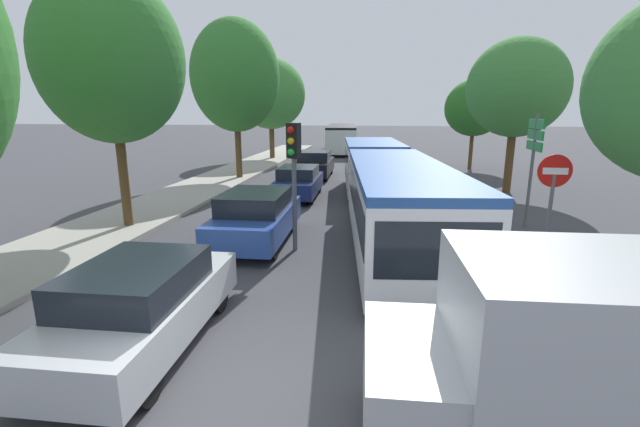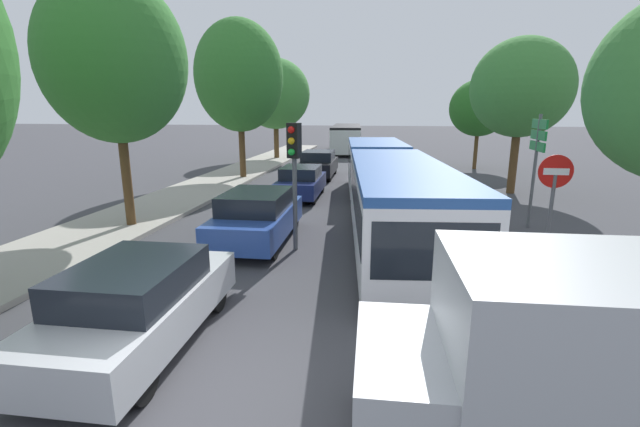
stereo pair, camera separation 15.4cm
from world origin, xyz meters
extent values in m
plane|color=#3D3D42|center=(0.00, 0.00, 0.00)|extent=(200.00, 200.00, 0.00)
cube|color=#9E998E|center=(-6.88, 17.16, 0.07)|extent=(3.20, 44.32, 0.14)
cube|color=silver|center=(2.17, 6.56, 1.21)|extent=(3.25, 9.00, 1.90)
cube|color=black|center=(2.17, 6.56, 1.55)|extent=(3.24, 8.66, 0.83)
cube|color=#234C93|center=(2.17, 6.56, 2.25)|extent=(3.25, 9.00, 0.19)
cube|color=silver|center=(1.32, 14.86, 1.21)|extent=(2.97, 6.24, 1.90)
cube|color=black|center=(1.32, 14.86, 1.55)|extent=(2.96, 6.00, 0.83)
cube|color=#234C93|center=(1.32, 14.86, 2.25)|extent=(2.97, 6.24, 0.19)
cylinder|color=black|center=(1.67, 11.40, 1.21)|extent=(1.83, 1.10, 1.75)
cube|color=black|center=(2.62, 2.22, 1.43)|extent=(2.08, 0.30, 1.02)
cylinder|color=black|center=(3.45, 3.86, 0.46)|extent=(0.37, 0.95, 0.93)
cylinder|color=black|center=(1.47, 3.66, 0.46)|extent=(0.37, 0.95, 0.93)
cylinder|color=black|center=(2.87, 9.47, 0.46)|extent=(0.37, 0.95, 0.93)
cylinder|color=black|center=(0.89, 9.26, 0.46)|extent=(0.37, 0.95, 0.93)
cylinder|color=black|center=(2.31, 14.96, 0.46)|extent=(0.37, 0.95, 0.93)
cylinder|color=black|center=(0.33, 14.76, 0.46)|extent=(0.37, 0.95, 0.93)
cube|color=silver|center=(-1.81, 34.32, 1.22)|extent=(3.22, 11.11, 1.91)
cube|color=black|center=(-1.81, 34.32, 1.56)|extent=(3.20, 10.57, 0.80)
cube|color=black|center=(-1.81, 34.32, 2.26)|extent=(3.22, 11.11, 0.19)
cylinder|color=black|center=(-3.09, 37.86, 0.48)|extent=(0.35, 0.97, 0.95)
cylinder|color=black|center=(-1.05, 38.00, 0.48)|extent=(0.35, 0.97, 0.95)
cylinder|color=black|center=(-2.59, 30.96, 0.48)|extent=(0.35, 0.97, 0.95)
cylinder|color=black|center=(-0.55, 31.11, 0.48)|extent=(0.35, 0.97, 0.95)
cube|color=#B7BABF|center=(-2.03, 1.01, 0.59)|extent=(1.82, 4.16, 0.67)
cube|color=black|center=(-2.03, 0.92, 1.18)|extent=(1.65, 2.19, 0.51)
cylinder|color=black|center=(-2.79, 2.32, 0.32)|extent=(0.23, 0.63, 0.63)
cylinder|color=black|center=(-1.32, 2.35, 0.32)|extent=(0.23, 0.63, 0.63)
cylinder|color=black|center=(-2.74, -0.32, 0.32)|extent=(0.23, 0.63, 0.63)
cylinder|color=black|center=(-1.27, -0.30, 0.32)|extent=(0.23, 0.63, 0.63)
cube|color=#284799|center=(-1.79, 6.68, 0.61)|extent=(1.89, 4.33, 0.70)
cube|color=black|center=(-1.79, 6.58, 1.23)|extent=(1.71, 2.28, 0.53)
cylinder|color=black|center=(-2.58, 8.04, 0.33)|extent=(0.24, 0.66, 0.66)
cylinder|color=black|center=(-1.05, 8.07, 0.33)|extent=(0.24, 0.66, 0.66)
cylinder|color=black|center=(-2.54, 5.29, 0.33)|extent=(0.24, 0.66, 0.66)
cylinder|color=black|center=(-1.01, 5.32, 0.33)|extent=(0.24, 0.66, 0.66)
cube|color=navy|center=(-1.79, 13.18, 0.56)|extent=(1.73, 3.97, 0.64)
cube|color=black|center=(-1.79, 13.08, 1.13)|extent=(1.57, 2.09, 0.49)
cylinder|color=black|center=(-2.51, 14.43, 0.30)|extent=(0.22, 0.60, 0.60)
cylinder|color=black|center=(-1.11, 14.45, 0.30)|extent=(0.22, 0.60, 0.60)
cylinder|color=black|center=(-2.47, 11.91, 0.30)|extent=(0.22, 0.60, 0.60)
cylinder|color=black|center=(-1.07, 11.93, 0.30)|extent=(0.22, 0.60, 0.60)
cube|color=black|center=(-1.96, 19.00, 0.61)|extent=(1.88, 4.30, 0.69)
cube|color=black|center=(-1.96, 18.90, 1.22)|extent=(1.70, 2.27, 0.53)
cylinder|color=black|center=(-2.75, 20.36, 0.33)|extent=(0.23, 0.65, 0.65)
cylinder|color=black|center=(-1.22, 20.38, 0.33)|extent=(0.23, 0.65, 0.65)
cylinder|color=black|center=(-2.70, 17.62, 0.33)|extent=(0.23, 0.65, 0.65)
cylinder|color=black|center=(-1.18, 17.65, 0.33)|extent=(0.23, 0.65, 0.65)
cube|color=#B7BABF|center=(1.99, -0.62, 0.84)|extent=(0.97, 1.93, 1.00)
cylinder|color=black|center=(2.36, 0.23, 0.36)|extent=(0.73, 0.27, 0.72)
cylinder|color=#56595E|center=(-0.58, 6.16, 1.70)|extent=(0.12, 0.12, 3.40)
cube|color=black|center=(-0.58, 6.16, 2.95)|extent=(0.38, 0.32, 0.90)
sphere|color=red|center=(-0.62, 6.01, 3.23)|extent=(0.18, 0.18, 0.18)
sphere|color=#EAAD14|center=(-0.62, 6.01, 2.95)|extent=(0.18, 0.18, 0.18)
sphere|color=green|center=(-0.62, 6.01, 2.67)|extent=(0.18, 0.18, 0.18)
cylinder|color=#56595E|center=(5.31, 4.79, 1.20)|extent=(0.08, 0.08, 2.40)
cylinder|color=red|center=(5.31, 4.79, 2.47)|extent=(0.70, 0.03, 0.70)
cube|color=white|center=(5.31, 4.77, 2.47)|extent=(0.50, 0.04, 0.14)
cylinder|color=#56595E|center=(6.43, 9.53, 1.80)|extent=(0.10, 0.10, 3.60)
cube|color=#197A38|center=(6.43, 9.53, 3.30)|extent=(0.09, 1.40, 0.28)
cube|color=#197A38|center=(6.43, 9.53, 2.96)|extent=(0.09, 1.40, 0.28)
cube|color=#197A38|center=(6.43, 9.53, 2.62)|extent=(0.09, 1.40, 0.28)
cylinder|color=#51381E|center=(-6.26, 7.48, 1.67)|extent=(0.29, 0.29, 3.33)
ellipsoid|color=#33752D|center=(-6.26, 7.48, 5.17)|extent=(4.21, 4.21, 4.90)
cylinder|color=#51381E|center=(-5.95, 17.68, 1.64)|extent=(0.33, 0.33, 3.29)
ellipsoid|color=#33752D|center=(-5.95, 17.68, 5.44)|extent=(4.60, 4.60, 5.73)
cylinder|color=#51381E|center=(-6.53, 27.36, 1.47)|extent=(0.38, 0.38, 2.94)
ellipsoid|color=#3D7F38|center=(-6.53, 27.36, 4.87)|extent=(5.14, 5.14, 5.14)
cylinder|color=#51381E|center=(7.50, 15.69, 1.53)|extent=(0.35, 0.35, 3.06)
ellipsoid|color=#3D7F38|center=(7.50, 15.69, 4.66)|extent=(4.29, 4.29, 4.26)
cylinder|color=#51381E|center=(7.47, 24.04, 1.26)|extent=(0.24, 0.24, 2.52)
ellipsoid|color=#286623|center=(7.47, 24.04, 3.84)|extent=(3.66, 3.66, 3.52)
ellipsoid|color=#286623|center=(7.92, 24.10, 3.31)|extent=(2.20, 2.20, 1.94)
camera|label=1|loc=(1.63, -4.78, 3.73)|focal=24.00mm
camera|label=2|loc=(1.78, -4.76, 3.73)|focal=24.00mm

